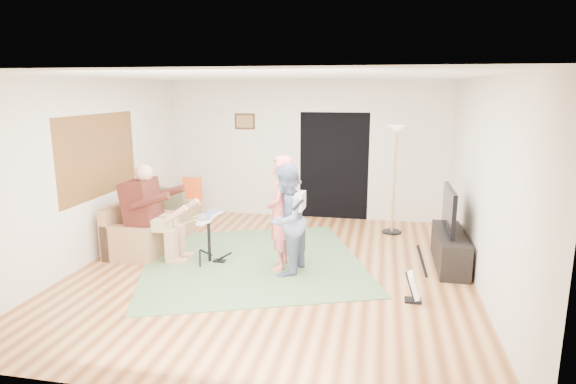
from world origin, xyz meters
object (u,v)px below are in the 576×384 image
Objects in this scene: dining_chair at (191,208)px; torchiere_lamp at (395,160)px; drum_kit at (209,241)px; tv_cabinet at (450,249)px; singer at (280,213)px; guitar_spare at (414,286)px; television at (449,209)px; sofa at (150,228)px; guitarist at (286,220)px.

torchiere_lamp is at bearing -2.77° from dining_chair.
tv_cabinet is (3.50, 0.55, -0.08)m from drum_kit.
singer is 2.09m from guitar_spare.
singer reaches higher than television.
drum_kit is (1.29, -0.65, 0.07)m from sofa.
television is (0.75, -1.50, -0.47)m from torchiere_lamp.
torchiere_lamp is 2.01m from tv_cabinet.
singer reaches higher than guitarist.
torchiere_lamp is 1.75m from television.
singer is 2.55m from tv_cabinet.
television is at bearing 9.12° from drum_kit.
sofa is at bearing 178.84° from television.
dining_chair reaches higher than sofa.
drum_kit is 3.53m from television.
guitarist is 2.47m from tv_cabinet.
singer is at bearing -1.29° from drum_kit.
guitarist is (0.12, -0.18, -0.05)m from singer.
sofa is 2.53m from singer.
guitar_spare is 3.09m from torchiere_lamp.
drum_kit is 0.85× the size of dining_chair.
drum_kit is 1.03× the size of guitar_spare.
guitar_spare is at bearing -19.22° from sofa.
torchiere_lamp is at bearing 37.34° from drum_kit.
torchiere_lamp is (3.99, 1.41, 1.06)m from sofa.
tv_cabinet is at bearing 118.99° from guitarist.
television is (4.49, -1.30, 0.53)m from dining_chair.
guitarist is at bearing 160.42° from guitar_spare.
dining_chair is (0.24, 1.21, 0.06)m from sofa.
dining_chair is (-3.74, -0.20, -1.00)m from torchiere_lamp.
tv_cabinet is at bearing -61.96° from torchiere_lamp.
torchiere_lamp is (2.70, 2.06, 0.99)m from drum_kit.
guitarist is 2.37m from television.
guitar_spare is (2.92, -0.82, -0.12)m from drum_kit.
sofa is 1.39× the size of tv_cabinet.
guitarist is 3.09m from dining_chair.
television is at bearing -1.16° from sofa.
singer is at bearing 156.62° from guitar_spare.
drum_kit is at bearing -171.00° from tv_cabinet.
guitar_spare is (1.71, -0.61, -0.56)m from guitarist.
guitarist is at bearing -161.64° from tv_cabinet.
guitar_spare is 1.49m from tv_cabinet.
guitarist is 1.49× the size of television.
torchiere_lamp is (1.49, 2.27, 0.55)m from guitarist.
torchiere_lamp is at bearing 118.04° from tv_cabinet.
drum_kit is 3.04m from guitar_spare.
guitarist is at bearing -123.38° from torchiere_lamp.
torchiere_lamp is at bearing 157.26° from guitarist.
sofa is at bearing 160.78° from guitar_spare.
drum_kit reaches higher than guitar_spare.
guitar_spare is at bearing -39.85° from dining_chair.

